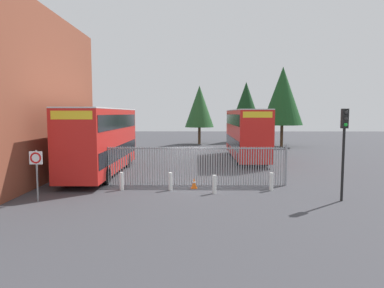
% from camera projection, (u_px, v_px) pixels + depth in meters
% --- Properties ---
extents(ground_plane, '(100.00, 100.00, 0.00)m').
position_uv_depth(ground_plane, '(193.00, 164.00, 27.13)').
color(ground_plane, '#3D3D42').
extents(palisade_fence, '(13.16, 0.14, 2.35)m').
position_uv_depth(palisade_fence, '(171.00, 165.00, 19.08)').
color(palisade_fence, gray).
rests_on(palisade_fence, ground).
extents(double_decker_bus_near_gate, '(2.54, 10.81, 4.42)m').
position_uv_depth(double_decker_bus_near_gate, '(102.00, 138.00, 22.46)').
color(double_decker_bus_near_gate, red).
rests_on(double_decker_bus_near_gate, ground).
extents(double_decker_bus_behind_fence_left, '(2.54, 10.81, 4.42)m').
position_uv_depth(double_decker_bus_behind_fence_left, '(246.00, 132.00, 29.69)').
color(double_decker_bus_behind_fence_left, red).
rests_on(double_decker_bus_behind_fence_left, ground).
extents(bollard_near_left, '(0.20, 0.20, 0.95)m').
position_uv_depth(bollard_near_left, '(122.00, 181.00, 17.94)').
color(bollard_near_left, silver).
rests_on(bollard_near_left, ground).
extents(bollard_center_front, '(0.20, 0.20, 0.95)m').
position_uv_depth(bollard_center_front, '(170.00, 181.00, 17.88)').
color(bollard_center_front, silver).
rests_on(bollard_center_front, ground).
extents(bollard_near_right, '(0.20, 0.20, 0.95)m').
position_uv_depth(bollard_near_right, '(214.00, 184.00, 17.16)').
color(bollard_near_right, silver).
rests_on(bollard_near_right, ground).
extents(bollard_far_right, '(0.20, 0.20, 0.95)m').
position_uv_depth(bollard_far_right, '(271.00, 182.00, 17.85)').
color(bollard_far_right, silver).
rests_on(bollard_far_right, ground).
extents(traffic_cone_by_gate, '(0.34, 0.34, 0.59)m').
position_uv_depth(traffic_cone_by_gate, '(194.00, 183.00, 18.37)').
color(traffic_cone_by_gate, orange).
rests_on(traffic_cone_by_gate, ground).
extents(speed_limit_sign_post, '(0.60, 0.14, 2.40)m').
position_uv_depth(speed_limit_sign_post, '(36.00, 164.00, 15.45)').
color(speed_limit_sign_post, slate).
rests_on(speed_limit_sign_post, ground).
extents(traffic_light_kerbside, '(0.28, 0.33, 4.30)m').
position_uv_depth(traffic_light_kerbside, '(344.00, 137.00, 15.46)').
color(traffic_light_kerbside, black).
rests_on(traffic_light_kerbside, ground).
extents(tree_tall_back, '(3.85, 3.85, 7.77)m').
position_uv_depth(tree_tall_back, '(199.00, 106.00, 44.63)').
color(tree_tall_back, '#4C3823').
rests_on(tree_tall_back, ground).
extents(tree_short_side, '(4.94, 4.94, 9.74)m').
position_uv_depth(tree_short_side, '(283.00, 96.00, 40.98)').
color(tree_short_side, '#4C3823').
rests_on(tree_short_side, ground).
extents(tree_mid_row, '(4.36, 4.36, 8.50)m').
position_uv_depth(tree_mid_row, '(246.00, 104.00, 47.50)').
color(tree_mid_row, '#4C3823').
rests_on(tree_mid_row, ground).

